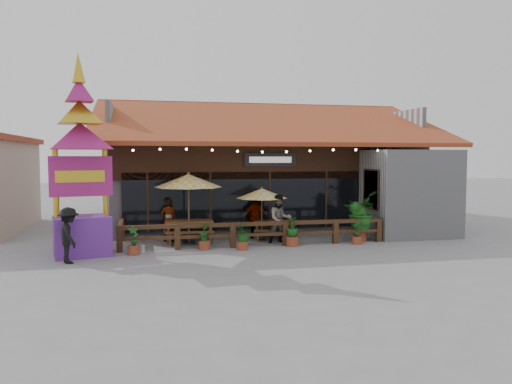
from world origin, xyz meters
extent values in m
plane|color=gray|center=(0.00, 0.00, 0.00)|extent=(100.00, 100.00, 0.00)
cube|color=#AEAEB3|center=(0.00, 7.00, 2.00)|extent=(14.00, 10.00, 4.00)
cube|color=#351C11|center=(-1.50, 1.92, 3.20)|extent=(11.00, 0.16, 1.60)
cube|color=black|center=(-1.50, 1.90, 1.50)|extent=(10.00, 0.12, 2.40)
cube|color=#FFBD72|center=(-1.50, 2.10, 1.50)|extent=(9.80, 0.05, 2.20)
cube|color=#AEAEB3|center=(5.25, 0.65, 1.80)|extent=(3.50, 2.70, 3.60)
cube|color=#B1251C|center=(3.44, 0.50, 2.00)|extent=(0.06, 1.20, 1.50)
cube|color=#351C11|center=(3.43, 0.50, 2.00)|extent=(0.04, 1.34, 1.64)
cube|color=#9F3824|center=(0.00, 3.50, 4.90)|extent=(15.50, 7.05, 2.37)
cube|color=#9F3824|center=(0.00, 10.50, 4.90)|extent=(15.50, 7.05, 2.37)
cube|color=#9F3824|center=(0.00, 7.00, 6.02)|extent=(15.50, 0.30, 0.12)
cube|color=#AEAEB3|center=(-7.00, 7.00, 4.70)|extent=(0.20, 9.00, 1.80)
cube|color=#AEAEB3|center=(7.00, 7.00, 4.70)|extent=(0.20, 9.00, 1.80)
cube|color=black|center=(-0.50, 1.80, 3.20)|extent=(2.20, 0.10, 0.55)
cube|color=silver|center=(-0.50, 1.74, 3.20)|extent=(1.80, 0.02, 0.25)
cube|color=#351C11|center=(-5.50, 1.86, 1.50)|extent=(0.08, 0.08, 2.40)
cube|color=#351C11|center=(-3.00, 1.86, 1.50)|extent=(0.08, 0.08, 2.40)
cube|color=#351C11|center=(-0.50, 1.86, 1.50)|extent=(0.08, 0.08, 2.40)
cube|color=#351C11|center=(2.00, 1.86, 1.50)|extent=(0.08, 0.08, 2.40)
sphere|color=#E9C580|center=(-6.00, 0.08, 3.55)|extent=(0.09, 0.09, 0.09)
sphere|color=#E9C580|center=(-5.05, 0.08, 3.59)|extent=(0.09, 0.09, 0.09)
sphere|color=#E9C580|center=(-4.10, 0.08, 3.60)|extent=(0.09, 0.09, 0.09)
sphere|color=#E9C580|center=(-3.15, 0.08, 3.57)|extent=(0.09, 0.09, 0.09)
sphere|color=#E9C580|center=(-2.20, 0.08, 3.53)|extent=(0.09, 0.09, 0.09)
sphere|color=#E9C580|center=(-1.25, 0.08, 3.50)|extent=(0.09, 0.09, 0.09)
sphere|color=#E9C580|center=(-0.30, 0.08, 3.51)|extent=(0.09, 0.09, 0.09)
sphere|color=#E9C580|center=(0.65, 0.08, 3.55)|extent=(0.09, 0.09, 0.09)
sphere|color=#E9C580|center=(1.60, 0.08, 3.59)|extent=(0.09, 0.09, 0.09)
sphere|color=#E9C580|center=(2.55, 0.08, 3.60)|extent=(0.09, 0.09, 0.09)
sphere|color=#E9C580|center=(3.50, 0.08, 3.57)|extent=(0.09, 0.09, 0.09)
cube|color=#482819|center=(-6.50, -0.50, 0.45)|extent=(0.20, 0.20, 0.90)
cube|color=#482819|center=(-4.50, -0.50, 0.45)|extent=(0.20, 0.20, 0.90)
cube|color=#482819|center=(-2.50, -0.50, 0.45)|extent=(0.20, 0.20, 0.90)
cube|color=#482819|center=(-0.50, -0.50, 0.45)|extent=(0.20, 0.20, 0.90)
cube|color=#482819|center=(1.50, -0.50, 0.45)|extent=(0.20, 0.20, 0.90)
cube|color=#482819|center=(3.30, -0.50, 0.45)|extent=(0.20, 0.20, 0.90)
cube|color=#482819|center=(-1.60, -0.50, 0.85)|extent=(9.80, 0.16, 0.14)
cube|color=#482819|center=(-1.60, -0.50, 0.45)|extent=(9.80, 0.12, 0.12)
cube|color=#482819|center=(-6.50, 0.75, 0.85)|extent=(0.16, 2.50, 0.14)
cube|color=#482819|center=(-6.50, 1.90, 0.45)|extent=(0.20, 0.20, 0.90)
cylinder|color=brown|center=(-3.98, 0.72, 1.29)|extent=(0.07, 0.07, 2.58)
cone|color=yellow|center=(-3.98, 0.72, 2.41)|extent=(2.88, 2.88, 0.51)
sphere|color=brown|center=(-3.98, 0.72, 2.69)|extent=(0.11, 0.11, 0.11)
cylinder|color=black|center=(-3.98, 0.72, 0.03)|extent=(0.49, 0.49, 0.07)
cylinder|color=brown|center=(-1.12, 0.69, 1.01)|extent=(0.05, 0.05, 2.02)
cone|color=yellow|center=(-1.12, 0.69, 1.89)|extent=(2.37, 2.37, 0.39)
sphere|color=brown|center=(-1.12, 0.69, 2.11)|extent=(0.09, 0.09, 0.09)
cylinder|color=black|center=(-1.12, 0.69, 0.03)|extent=(0.39, 0.39, 0.05)
cube|color=brown|center=(-3.96, 0.86, 0.84)|extent=(1.85, 0.94, 0.07)
cube|color=brown|center=(-4.75, 0.90, 0.42)|extent=(0.13, 0.80, 0.84)
cube|color=brown|center=(-3.17, 0.82, 0.42)|extent=(0.13, 0.80, 0.84)
cube|color=brown|center=(-3.99, 0.24, 0.50)|extent=(1.83, 0.41, 0.06)
cube|color=brown|center=(-3.93, 1.48, 0.50)|extent=(1.83, 0.41, 0.06)
cube|color=brown|center=(-0.54, 0.94, 0.72)|extent=(1.71, 1.13, 0.06)
cube|color=brown|center=(-1.20, 1.12, 0.36)|extent=(0.26, 0.68, 0.72)
cube|color=brown|center=(0.12, 0.75, 0.36)|extent=(0.26, 0.68, 0.72)
cube|color=brown|center=(-0.69, 0.42, 0.43)|extent=(1.58, 0.69, 0.05)
cube|color=brown|center=(-0.40, 1.46, 0.43)|extent=(1.58, 0.69, 0.05)
cube|color=#642893|center=(-7.68, -0.87, 0.67)|extent=(2.02, 1.68, 1.34)
cube|color=#9E1D6A|center=(-7.68, -0.87, 2.67)|extent=(2.02, 0.69, 1.34)
cube|color=gold|center=(-7.68, -1.02, 2.67)|extent=(1.53, 0.35, 0.39)
cylinder|color=gold|center=(-8.46, -0.87, 2.45)|extent=(0.18, 0.18, 2.23)
cylinder|color=gold|center=(-6.90, -0.87, 2.45)|extent=(0.18, 0.18, 2.23)
pyramid|color=#9E1D6A|center=(-7.68, -0.87, 4.46)|extent=(3.17, 3.17, 0.89)
pyramid|color=gold|center=(-7.68, -0.87, 5.18)|extent=(2.24, 2.24, 0.78)
pyramid|color=#9E1D6A|center=(-7.68, -0.87, 5.90)|extent=(1.45, 1.45, 0.78)
pyramid|color=gold|center=(-7.68, -0.87, 6.74)|extent=(0.66, 0.66, 1.00)
cylinder|color=brown|center=(2.67, -0.15, 0.19)|extent=(0.53, 0.53, 0.39)
imported|color=#1D5819|center=(2.67, -0.15, 1.17)|extent=(1.79, 1.86, 1.58)
sphere|color=#1D5819|center=(2.80, -0.24, 0.88)|extent=(0.53, 0.53, 0.53)
sphere|color=#1D5819|center=(2.57, -0.03, 1.05)|extent=(0.46, 0.46, 0.46)
imported|color=#351C11|center=(-4.72, 1.40, 0.84)|extent=(0.62, 0.41, 1.69)
imported|color=#351C11|center=(-0.57, 0.01, 0.94)|extent=(0.93, 0.73, 1.87)
imported|color=#351C11|center=(-1.21, 1.44, 0.86)|extent=(1.04, 0.48, 1.73)
imported|color=black|center=(-7.95, -2.03, 0.88)|extent=(1.00, 1.29, 1.75)
cylinder|color=brown|center=(-6.02, -1.08, 0.16)|extent=(0.40, 0.40, 0.32)
imported|color=#1D5819|center=(-6.02, -1.08, 0.64)|extent=(0.40, 0.32, 0.65)
cylinder|color=brown|center=(-3.57, -0.68, 0.16)|extent=(0.40, 0.40, 0.32)
imported|color=#1D5819|center=(-3.57, -0.68, 0.65)|extent=(0.42, 0.45, 0.66)
cylinder|color=brown|center=(-2.25, -1.06, 0.16)|extent=(0.39, 0.39, 0.31)
imported|color=#1D5819|center=(-2.25, -1.06, 0.63)|extent=(0.76, 0.76, 0.64)
cylinder|color=brown|center=(-0.30, -0.73, 0.18)|extent=(0.45, 0.45, 0.36)
imported|color=#1D5819|center=(-0.30, -0.73, 0.73)|extent=(0.57, 0.57, 0.74)
cylinder|color=brown|center=(2.21, -0.87, 0.15)|extent=(0.36, 0.36, 0.29)
imported|color=#1D5819|center=(2.21, -0.87, 0.59)|extent=(0.24, 0.33, 0.60)
camera|label=1|loc=(-5.65, -18.30, 3.30)|focal=35.00mm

